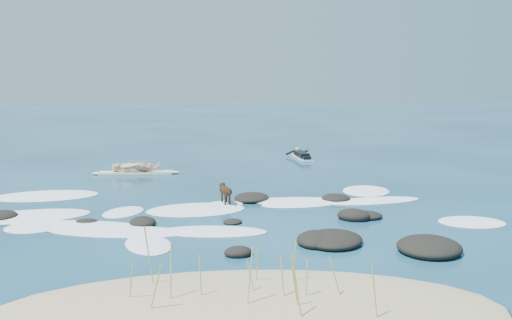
{
  "coord_description": "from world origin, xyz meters",
  "views": [
    {
      "loc": [
        -0.41,
        -17.24,
        3.93
      ],
      "look_at": [
        0.88,
        4.0,
        0.9
      ],
      "focal_mm": 40.0,
      "sensor_mm": 36.0,
      "label": 1
    }
  ],
  "objects": [
    {
      "name": "paddling_surfer_rig",
      "position": [
        3.55,
        10.6,
        0.16
      ],
      "size": [
        1.21,
        2.71,
        0.47
      ],
      "rotation": [
        0.0,
        0.0,
        1.68
      ],
      "color": "white",
      "rests_on": "ground"
    },
    {
      "name": "sand_dune",
      "position": [
        0.0,
        -8.2,
        0.0
      ],
      "size": [
        9.0,
        4.4,
        0.6
      ],
      "primitive_type": "ellipsoid",
      "color": "#9E8966",
      "rests_on": "ground"
    },
    {
      "name": "standing_surfer_rig",
      "position": [
        -3.99,
        6.45,
        0.81
      ],
      "size": [
        3.62,
        0.72,
        2.06
      ],
      "rotation": [
        0.0,
        0.0,
        0.02
      ],
      "color": "beige",
      "rests_on": "ground"
    },
    {
      "name": "breaking_foam",
      "position": [
        -1.63,
        -0.5,
        0.01
      ],
      "size": [
        15.67,
        8.47,
        0.12
      ],
      "color": "white",
      "rests_on": "ground"
    },
    {
      "name": "ground",
      "position": [
        0.0,
        0.0,
        0.0
      ],
      "size": [
        160.0,
        160.0,
        0.0
      ],
      "primitive_type": "plane",
      "color": "#0A2642",
      "rests_on": "ground"
    },
    {
      "name": "reef_rocks",
      "position": [
        1.61,
        -2.8,
        0.09
      ],
      "size": [
        12.67,
        7.72,
        0.43
      ],
      "color": "black",
      "rests_on": "ground"
    },
    {
      "name": "dune_grass",
      "position": [
        0.01,
        -8.04,
        0.6
      ],
      "size": [
        4.04,
        1.84,
        1.2
      ],
      "color": "#A4A550",
      "rests_on": "ground"
    },
    {
      "name": "dog",
      "position": [
        -0.31,
        0.38,
        0.45
      ],
      "size": [
        0.45,
        1.05,
        0.68
      ],
      "rotation": [
        0.0,
        0.0,
        1.84
      ],
      "color": "black",
      "rests_on": "ground"
    }
  ]
}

